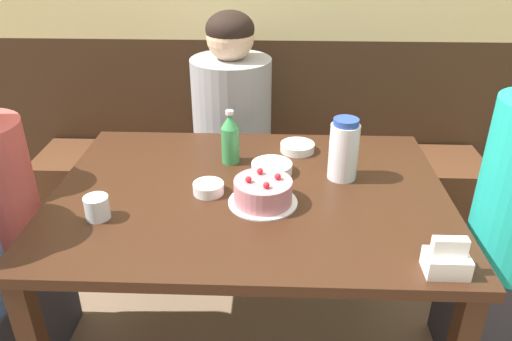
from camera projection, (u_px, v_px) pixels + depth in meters
bench_seat at (258, 196)px, 2.63m from camera, size 2.27×0.38×0.45m
dining_table at (250, 213)px, 1.70m from camera, size 1.31×0.95×0.73m
birthday_cake at (263, 192)px, 1.58m from camera, size 0.22×0.22×0.10m
water_pitcher at (344, 150)px, 1.70m from camera, size 0.10×0.10×0.22m
soju_bottle at (230, 138)px, 1.81m from camera, size 0.07×0.07×0.20m
napkin_holder at (447, 260)px, 1.27m from camera, size 0.11×0.08×0.11m
bowl_soup_white at (297, 147)px, 1.93m from camera, size 0.13×0.13×0.03m
bowl_rice_small at (272, 168)px, 1.77m from camera, size 0.15×0.15×0.04m
bowl_side_dish at (208, 188)px, 1.64m from camera, size 0.10×0.10×0.04m
glass_water_tall at (97, 207)px, 1.50m from camera, size 0.07×0.07×0.07m
person_teal_shirt at (233, 139)px, 2.38m from camera, size 0.37×0.37×1.19m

